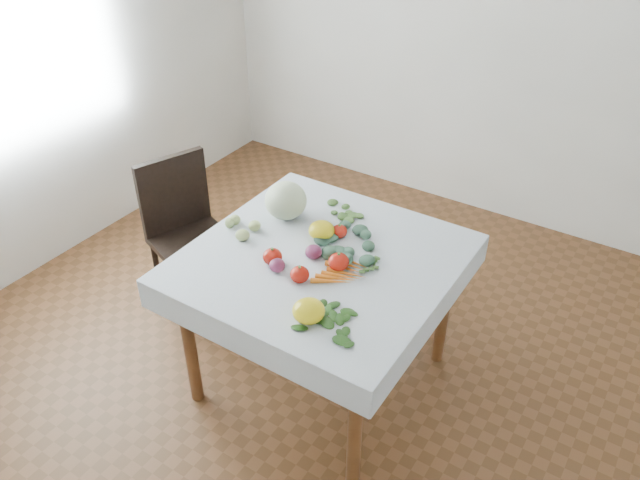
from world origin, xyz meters
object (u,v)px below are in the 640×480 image
at_px(cabbage, 286,201).
at_px(carrot_bunch, 343,272).
at_px(chair, 185,225).
at_px(heirloom_back, 322,230).
at_px(table, 322,275).

bearing_deg(cabbage, carrot_bunch, -27.37).
relative_size(cabbage, carrot_bunch, 0.87).
bearing_deg(chair, cabbage, 4.21).
bearing_deg(heirloom_back, table, -57.19).
xyz_separation_m(chair, cabbage, (0.65, 0.05, 0.34)).
bearing_deg(carrot_bunch, table, 158.48).
bearing_deg(chair, carrot_bunch, -9.80).
bearing_deg(table, cabbage, 150.15).
xyz_separation_m(chair, carrot_bunch, (1.12, -0.19, 0.27)).
distance_m(chair, cabbage, 0.74).
xyz_separation_m(chair, heirloom_back, (0.90, -0.01, 0.30)).
relative_size(chair, heirloom_back, 7.30).
distance_m(chair, heirloom_back, 0.94).
bearing_deg(cabbage, chair, -175.79).
xyz_separation_m(cabbage, carrot_bunch, (0.47, -0.24, -0.08)).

